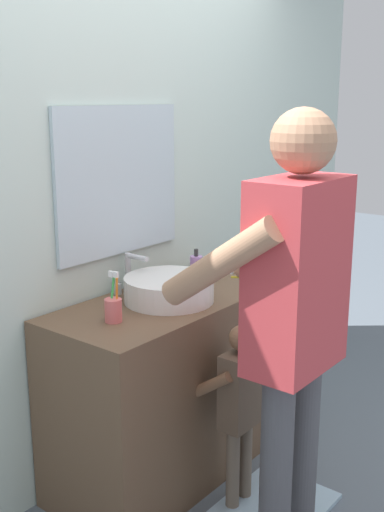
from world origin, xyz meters
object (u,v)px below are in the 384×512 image
(soap_bottle, at_px, (196,269))
(adult_parent, at_px, (292,304))
(child_toddler, at_px, (239,400))
(toothbrush_cup, at_px, (113,309))

(soap_bottle, distance_m, adult_parent, 0.90)
(soap_bottle, distance_m, child_toddler, 0.71)
(adult_parent, bearing_deg, child_toddler, 66.16)
(soap_bottle, xyz_separation_m, adult_parent, (-0.44, -0.78, 0.10))
(child_toddler, relative_size, adult_parent, 0.49)
(child_toddler, bearing_deg, adult_parent, -113.84)
(toothbrush_cup, relative_size, soap_bottle, 1.25)
(toothbrush_cup, height_order, child_toddler, toothbrush_cup)
(toothbrush_cup, height_order, soap_bottle, toothbrush_cup)
(soap_bottle, height_order, adult_parent, adult_parent)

